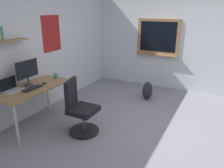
{
  "coord_description": "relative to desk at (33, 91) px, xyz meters",
  "views": [
    {
      "loc": [
        -3.3,
        -0.93,
        2.08
      ],
      "look_at": [
        -0.18,
        0.72,
        0.85
      ],
      "focal_mm": 35.59,
      "sensor_mm": 36.0,
      "label": 1
    }
  ],
  "objects": [
    {
      "name": "laptop",
      "position": [
        -0.31,
        0.15,
        0.13
      ],
      "size": [
        0.31,
        0.21,
        0.23
      ],
      "color": "#ADAFB5",
      "rests_on": "desk"
    },
    {
      "name": "wall_right",
      "position": [
        3.15,
        -2.02,
        0.64
      ],
      "size": [
        0.22,
        5.0,
        2.6
      ],
      "color": "silver",
      "rests_on": "ground"
    },
    {
      "name": "coffee_mug",
      "position": [
        0.59,
        -0.03,
        0.12
      ],
      "size": [
        0.08,
        0.08,
        0.09
      ],
      "primitive_type": "cylinder",
      "color": "#338C4C",
      "rests_on": "desk"
    },
    {
      "name": "office_chair",
      "position": [
        0.17,
        -0.89,
        -0.26
      ],
      "size": [
        0.52,
        0.54,
        0.95
      ],
      "color": "black",
      "rests_on": "ground"
    },
    {
      "name": "backpack",
      "position": [
        2.11,
        -1.44,
        -0.45
      ],
      "size": [
        0.32,
        0.22,
        0.42
      ],
      "primitive_type": "ellipsoid",
      "color": "#232328",
      "rests_on": "ground"
    },
    {
      "name": "monitor_primary",
      "position": [
        0.03,
        0.11,
        0.35
      ],
      "size": [
        0.46,
        0.17,
        0.46
      ],
      "color": "#38383D",
      "rests_on": "desk"
    },
    {
      "name": "ground_plane",
      "position": [
        0.7,
        -2.04,
        -0.66
      ],
      "size": [
        5.2,
        5.2,
        0.0
      ],
      "primitive_type": "plane",
      "color": "gray",
      "rests_on": "ground"
    },
    {
      "name": "desk",
      "position": [
        0.0,
        0.0,
        0.0
      ],
      "size": [
        1.37,
        0.65,
        0.74
      ],
      "color": "#997047",
      "rests_on": "ground"
    },
    {
      "name": "computer_mouse",
      "position": [
        0.21,
        -0.08,
        0.09
      ],
      "size": [
        0.1,
        0.06,
        0.03
      ],
      "primitive_type": "ellipsoid",
      "color": "#262628",
      "rests_on": "desk"
    },
    {
      "name": "wall_back",
      "position": [
        0.69,
        0.41,
        0.64
      ],
      "size": [
        5.0,
        0.3,
        2.6
      ],
      "color": "silver",
      "rests_on": "ground"
    },
    {
      "name": "keyboard",
      "position": [
        -0.07,
        -0.08,
        0.09
      ],
      "size": [
        0.37,
        0.13,
        0.02
      ],
      "primitive_type": "cube",
      "color": "black",
      "rests_on": "desk"
    }
  ]
}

